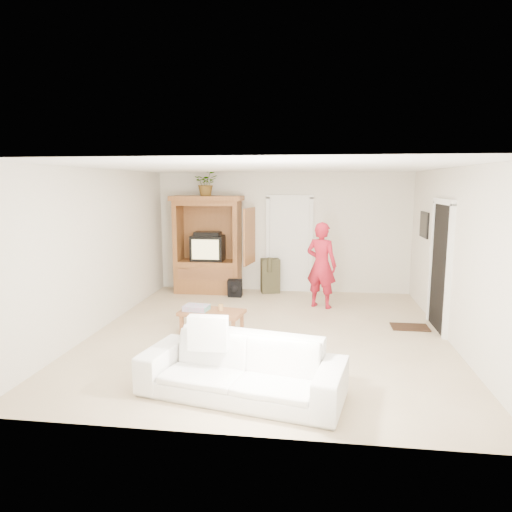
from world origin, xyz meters
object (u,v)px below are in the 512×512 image
Objects in this scene: man at (321,265)px; coffee_table at (212,314)px; sofa at (241,368)px; armoire at (209,251)px.

man is 2.54m from coffee_table.
coffee_table is at bearing 123.02° from sofa.
coffee_table is at bearing -75.99° from armoire.
sofa is 2.13× the size of coffee_table.
armoire is 0.93× the size of sofa.
coffee_table is (0.69, -2.76, -0.59)m from armoire.
armoire reaches higher than sofa.
sofa is (1.50, -4.84, -0.58)m from armoire.
armoire is 1.27× the size of man.
armoire is 1.98× the size of coffee_table.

